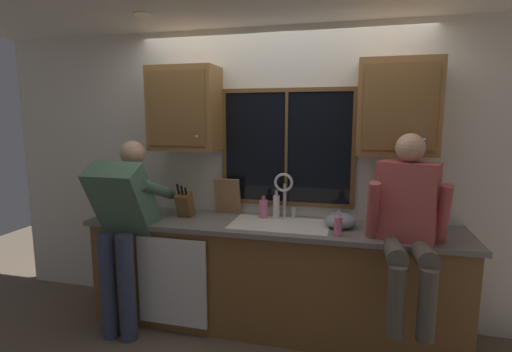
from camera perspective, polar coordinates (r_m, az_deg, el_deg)
back_wall at (r=3.42m, az=3.37°, el=0.20°), size 5.43×0.12×2.55m
ceiling_downlight_left at (r=3.17m, az=-16.68°, el=22.29°), size 0.14×0.14×0.01m
window_glass at (r=3.31m, az=4.63°, el=4.26°), size 1.10×0.02×0.95m
window_frame_top at (r=3.30m, az=4.70°, el=12.80°), size 1.17×0.02×0.04m
window_frame_bottom at (r=3.38m, az=4.49°, el=-4.11°), size 1.17×0.02×0.04m
window_frame_left at (r=3.44m, az=-4.79°, el=4.43°), size 0.03×0.02×0.95m
window_frame_right at (r=3.26m, az=14.51°, el=3.92°), size 0.03×0.02×0.95m
window_mullion_center at (r=3.30m, az=4.59°, el=4.24°), size 0.02×0.02×0.95m
lower_cabinet_run at (r=3.33m, az=2.07°, el=-15.08°), size 3.03×0.58×0.88m
countertop at (r=3.15m, az=2.04°, el=-7.55°), size 3.09×0.62×0.04m
dishwasher_front at (r=3.27m, az=-12.57°, el=-15.36°), size 0.60×0.02×0.74m
upper_cabinet_left at (r=3.41m, az=-10.68°, el=9.90°), size 0.59×0.36×0.72m
upper_cabinet_right at (r=3.11m, az=20.51°, el=9.61°), size 0.59×0.36×0.72m
sink at (r=3.17m, az=3.58°, el=-8.95°), size 0.80×0.46×0.21m
faucet at (r=3.25m, az=4.35°, el=-2.09°), size 0.18×0.09×0.40m
person_standing at (r=3.28m, az=-19.40°, el=-6.07°), size 0.53×0.67×1.60m
person_sitting_on_counter at (r=2.81m, az=21.94°, el=-5.92°), size 0.54×0.66×1.26m
knife_block at (r=3.39m, az=-10.66°, el=-4.25°), size 0.12×0.18×0.32m
cutting_board at (r=3.43m, az=-4.29°, el=-3.07°), size 0.24×0.09×0.33m
mixing_bowl at (r=3.10m, az=12.56°, el=-6.56°), size 0.25×0.25×0.13m
soap_dispenser at (r=2.88m, az=12.27°, el=-7.35°), size 0.06×0.07×0.20m
bottle_green_glass at (r=3.30m, az=1.13°, el=-4.87°), size 0.07×0.07×0.21m
bottle_tall_clear at (r=3.28m, az=3.08°, el=-4.55°), size 0.06×0.06×0.26m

